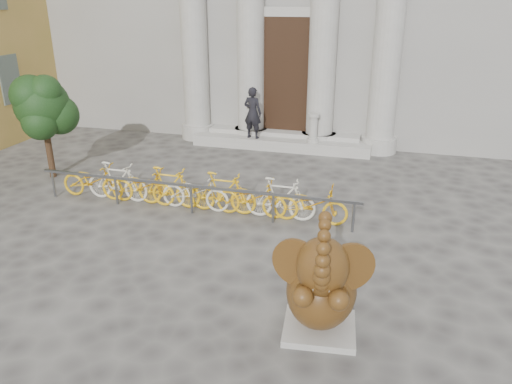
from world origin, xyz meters
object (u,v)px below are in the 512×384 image
(pedestrian, at_px, (253,113))
(tree, at_px, (43,107))
(bike_rack, at_px, (195,190))
(elephant_statue, at_px, (322,288))

(pedestrian, bearing_deg, tree, 52.20)
(bike_rack, relative_size, tree, 2.75)
(bike_rack, height_order, pedestrian, pedestrian)
(bike_rack, distance_m, pedestrian, 5.37)
(bike_rack, xyz_separation_m, tree, (-4.79, 1.03, 1.53))
(tree, bearing_deg, pedestrian, 42.27)
(elephant_statue, height_order, pedestrian, elephant_statue)
(elephant_statue, bearing_deg, tree, 143.04)
(elephant_statue, relative_size, tree, 0.76)
(elephant_statue, height_order, bike_rack, elephant_statue)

